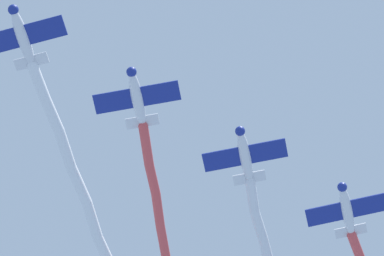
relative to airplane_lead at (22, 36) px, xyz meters
The scene contains 5 objects.
airplane_lead is the anchor object (origin of this frame).
smoke_trail_lead 12.35m from the airplane_lead, 75.58° to the right, with size 5.87×19.89×1.82m.
airplane_left_wing 10.67m from the airplane_lead, 118.21° to the right, with size 7.43×5.73×1.85m.
airplane_right_wing 21.34m from the airplane_lead, 118.18° to the right, with size 7.45×5.73×1.85m.
airplane_slot 32.00m from the airplane_lead, 118.17° to the right, with size 7.48×5.73×1.85m.
Camera 1 is at (-15.16, 3.90, 2.45)m, focal length 80.25 mm.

